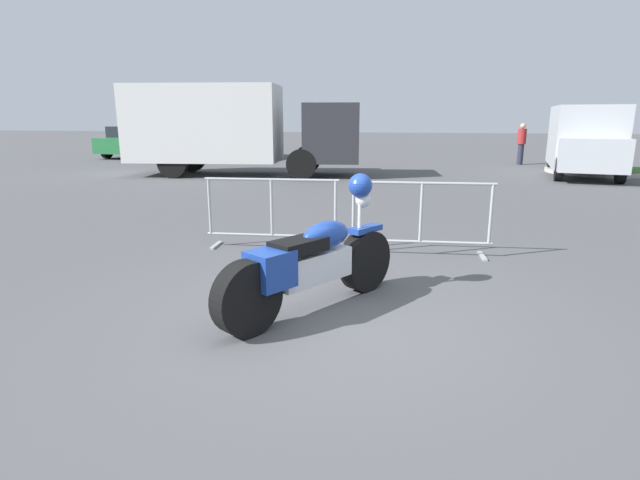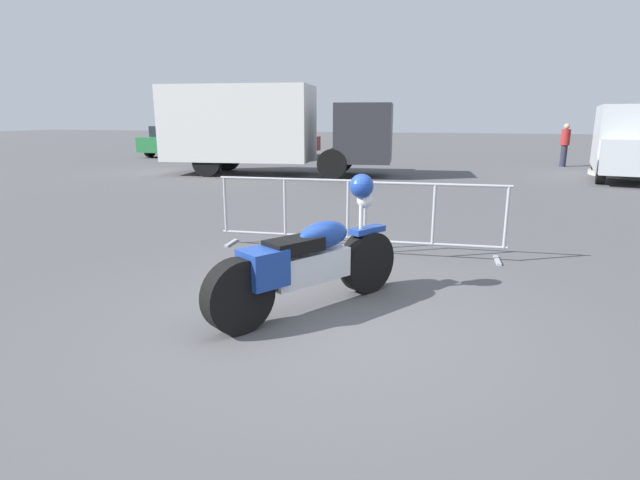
{
  "view_description": "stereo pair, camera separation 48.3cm",
  "coord_description": "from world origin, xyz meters",
  "px_view_note": "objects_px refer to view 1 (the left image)",
  "views": [
    {
      "loc": [
        0.69,
        -4.45,
        1.96
      ],
      "look_at": [
        -0.28,
        0.73,
        0.65
      ],
      "focal_mm": 28.0,
      "sensor_mm": 36.0,
      "label": 1
    },
    {
      "loc": [
        1.16,
        -4.34,
        1.96
      ],
      "look_at": [
        -0.28,
        0.73,
        0.65
      ],
      "focal_mm": 28.0,
      "sensor_mm": 36.0,
      "label": 2
    }
  ],
  "objects_px": {
    "crowd_barrier_near": "(272,213)",
    "crowd_barrier_far": "(421,218)",
    "motorcycle": "(313,262)",
    "pedestrian": "(521,142)",
    "box_truck": "(231,126)",
    "parked_car_green": "(137,141)",
    "parked_car_maroon": "(250,143)",
    "parked_car_black": "(192,142)",
    "delivery_van": "(585,139)"
  },
  "relations": [
    {
      "from": "crowd_barrier_near",
      "to": "crowd_barrier_far",
      "type": "height_order",
      "value": "same"
    },
    {
      "from": "delivery_van",
      "to": "parked_car_black",
      "type": "distance_m",
      "value": 17.01
    },
    {
      "from": "box_truck",
      "to": "parked_car_black",
      "type": "relative_size",
      "value": 1.75
    },
    {
      "from": "crowd_barrier_near",
      "to": "parked_car_maroon",
      "type": "distance_m",
      "value": 17.1
    },
    {
      "from": "parked_car_green",
      "to": "delivery_van",
      "type": "bearing_deg",
      "value": -98.68
    },
    {
      "from": "box_truck",
      "to": "parked_car_green",
      "type": "bearing_deg",
      "value": 131.25
    },
    {
      "from": "crowd_barrier_near",
      "to": "pedestrian",
      "type": "bearing_deg",
      "value": 66.92
    },
    {
      "from": "delivery_van",
      "to": "pedestrian",
      "type": "relative_size",
      "value": 3.11
    },
    {
      "from": "motorcycle",
      "to": "crowd_barrier_far",
      "type": "bearing_deg",
      "value": 8.12
    },
    {
      "from": "pedestrian",
      "to": "parked_car_black",
      "type": "bearing_deg",
      "value": 125.33
    },
    {
      "from": "motorcycle",
      "to": "parked_car_green",
      "type": "relative_size",
      "value": 0.46
    },
    {
      "from": "crowd_barrier_far",
      "to": "parked_car_maroon",
      "type": "relative_size",
      "value": 0.45
    },
    {
      "from": "crowd_barrier_near",
      "to": "delivery_van",
      "type": "bearing_deg",
      "value": 55.59
    },
    {
      "from": "motorcycle",
      "to": "parked_car_black",
      "type": "bearing_deg",
      "value": 61.18
    },
    {
      "from": "parked_car_black",
      "to": "pedestrian",
      "type": "distance_m",
      "value": 15.09
    },
    {
      "from": "parked_car_maroon",
      "to": "delivery_van",
      "type": "bearing_deg",
      "value": -104.62
    },
    {
      "from": "crowd_barrier_near",
      "to": "parked_car_black",
      "type": "height_order",
      "value": "parked_car_black"
    },
    {
      "from": "delivery_van",
      "to": "pedestrian",
      "type": "height_order",
      "value": "delivery_van"
    },
    {
      "from": "crowd_barrier_near",
      "to": "parked_car_black",
      "type": "xyz_separation_m",
      "value": [
        -8.62,
        16.04,
        0.2
      ]
    },
    {
      "from": "parked_car_green",
      "to": "crowd_barrier_near",
      "type": "bearing_deg",
      "value": -138.75
    },
    {
      "from": "parked_car_maroon",
      "to": "box_truck",
      "type": "bearing_deg",
      "value": -160.96
    },
    {
      "from": "crowd_barrier_near",
      "to": "parked_car_black",
      "type": "distance_m",
      "value": 18.21
    },
    {
      "from": "delivery_van",
      "to": "parked_car_green",
      "type": "height_order",
      "value": "delivery_van"
    },
    {
      "from": "parked_car_black",
      "to": "motorcycle",
      "type": "bearing_deg",
      "value": -146.56
    },
    {
      "from": "pedestrian",
      "to": "delivery_van",
      "type": "bearing_deg",
      "value": -123.53
    },
    {
      "from": "box_truck",
      "to": "parked_car_maroon",
      "type": "xyz_separation_m",
      "value": [
        -1.65,
        6.91,
        -0.89
      ]
    },
    {
      "from": "motorcycle",
      "to": "crowd_barrier_near",
      "type": "relative_size",
      "value": 1.04
    },
    {
      "from": "crowd_barrier_near",
      "to": "parked_car_green",
      "type": "distance_m",
      "value": 19.83
    },
    {
      "from": "parked_car_black",
      "to": "parked_car_green",
      "type": "bearing_deg",
      "value": 94.4
    },
    {
      "from": "delivery_van",
      "to": "parked_car_maroon",
      "type": "height_order",
      "value": "delivery_van"
    },
    {
      "from": "delivery_van",
      "to": "parked_car_maroon",
      "type": "relative_size",
      "value": 1.17
    },
    {
      "from": "pedestrian",
      "to": "crowd_barrier_far",
      "type": "bearing_deg",
      "value": -156.8
    },
    {
      "from": "parked_car_maroon",
      "to": "crowd_barrier_far",
      "type": "bearing_deg",
      "value": -148.37
    },
    {
      "from": "parked_car_green",
      "to": "parked_car_maroon",
      "type": "distance_m",
      "value": 5.88
    },
    {
      "from": "box_truck",
      "to": "parked_car_black",
      "type": "xyz_separation_m",
      "value": [
        -4.6,
        6.82,
        -0.88
      ]
    },
    {
      "from": "motorcycle",
      "to": "crowd_barrier_far",
      "type": "xyz_separation_m",
      "value": [
        1.1,
        2.35,
        0.03
      ]
    },
    {
      "from": "motorcycle",
      "to": "pedestrian",
      "type": "distance_m",
      "value": 18.27
    },
    {
      "from": "parked_car_maroon",
      "to": "pedestrian",
      "type": "xyz_separation_m",
      "value": [
        12.12,
        -1.01,
        0.17
      ]
    },
    {
      "from": "box_truck",
      "to": "pedestrian",
      "type": "relative_size",
      "value": 4.68
    },
    {
      "from": "crowd_barrier_far",
      "to": "box_truck",
      "type": "distance_m",
      "value": 11.18
    },
    {
      "from": "crowd_barrier_far",
      "to": "box_truck",
      "type": "xyz_separation_m",
      "value": [
        -6.23,
        9.22,
        1.08
      ]
    },
    {
      "from": "delivery_van",
      "to": "parked_car_green",
      "type": "distance_m",
      "value": 19.86
    },
    {
      "from": "crowd_barrier_near",
      "to": "parked_car_green",
      "type": "height_order",
      "value": "parked_car_green"
    },
    {
      "from": "pedestrian",
      "to": "motorcycle",
      "type": "bearing_deg",
      "value": -158.15
    },
    {
      "from": "pedestrian",
      "to": "parked_car_green",
      "type": "bearing_deg",
      "value": 125.72
    },
    {
      "from": "parked_car_black",
      "to": "parked_car_maroon",
      "type": "bearing_deg",
      "value": -82.72
    },
    {
      "from": "box_truck",
      "to": "delivery_van",
      "type": "height_order",
      "value": "box_truck"
    },
    {
      "from": "motorcycle",
      "to": "parked_car_green",
      "type": "xyz_separation_m",
      "value": [
        -12.67,
        18.45,
        0.24
      ]
    },
    {
      "from": "box_truck",
      "to": "parked_car_green",
      "type": "relative_size",
      "value": 1.73
    },
    {
      "from": "parked_car_green",
      "to": "parked_car_maroon",
      "type": "height_order",
      "value": "parked_car_green"
    }
  ]
}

